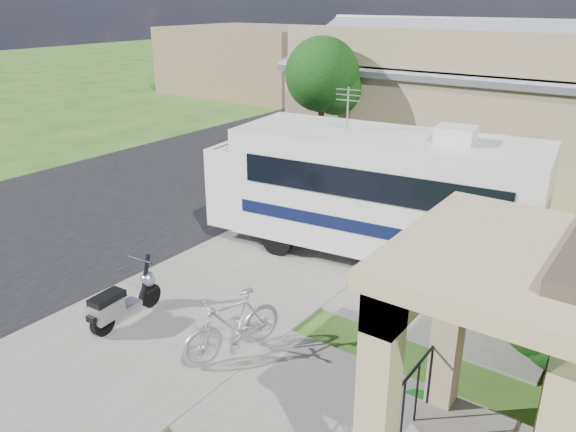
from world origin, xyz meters
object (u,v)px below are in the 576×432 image
Objects in this scene: motorhome at (372,189)px; garden_hose at (417,404)px; bicycle at (233,328)px; scooter at (121,302)px; van at (389,97)px; shrub at (559,302)px; pickup_truck at (340,123)px.

motorhome is 19.26× the size of garden_hose.
garden_hose is (3.06, 0.57, -0.47)m from bicycle.
bicycle is 3.15m from garden_hose.
van is at bearing 98.87° from scooter.
scooter is at bearing -119.71° from motorhome.
shrub reaches higher than pickup_truck.
van is 22.31m from garden_hose.
van is at bearing 126.22° from bicycle.
scooter is at bearing 93.89° from pickup_truck.
motorhome is 5.93m from scooter.
bicycle is at bearing -169.41° from garden_hose.
scooter is (-2.25, -5.36, -1.15)m from motorhome.
van is at bearing -94.52° from pickup_truck.
shrub is at bearing 21.31° from scooter.
motorhome is 4.58× the size of scooter.
van is (-11.53, 17.64, -0.27)m from shrub.
pickup_truck is at bearing 124.64° from garden_hose.
garden_hose is (3.10, -4.34, -1.55)m from motorhome.
van is (-4.85, 20.84, 0.48)m from scooter.
bicycle is 0.28× the size of van.
pickup_truck reaches higher than garden_hose.
van is (-7.15, 20.39, 0.41)m from bicycle.
motorhome is 4.10× the size of bicycle.
scooter is at bearing -154.45° from shrub.
shrub is 1.29× the size of bicycle.
scooter is at bearing -169.20° from garden_hose.
shrub reaches higher than van.
pickup_truck is at bearing -90.22° from van.
bicycle is at bearing 102.49° from pickup_truck.
shrub is 1.44× the size of scooter.
shrub is at bearing 121.48° from pickup_truck.
pickup_truck is (-4.08, 14.68, 0.29)m from scooter.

